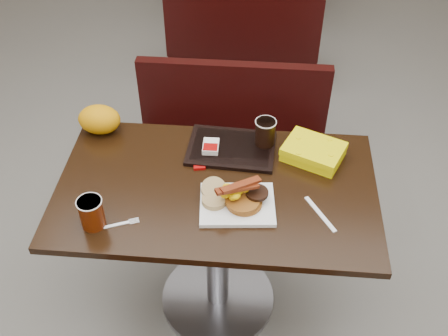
# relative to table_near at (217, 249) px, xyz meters

# --- Properties ---
(floor) EXTENTS (6.00, 7.00, 0.01)m
(floor) POSITION_rel_table_near_xyz_m (0.00, 0.00, -0.38)
(floor) COLOR slate
(floor) RESTS_ON ground
(table_near) EXTENTS (1.20, 0.70, 0.75)m
(table_near) POSITION_rel_table_near_xyz_m (0.00, 0.00, 0.00)
(table_near) COLOR black
(table_near) RESTS_ON floor
(bench_near_n) EXTENTS (1.00, 0.46, 0.72)m
(bench_near_n) POSITION_rel_table_near_xyz_m (0.00, 0.70, -0.02)
(bench_near_n) COLOR black
(bench_near_n) RESTS_ON floor
(bench_far_s) EXTENTS (1.00, 0.46, 0.72)m
(bench_far_s) POSITION_rel_table_near_xyz_m (0.00, 1.90, -0.02)
(bench_far_s) COLOR black
(bench_far_s) RESTS_ON floor
(platter) EXTENTS (0.29, 0.23, 0.02)m
(platter) POSITION_rel_table_near_xyz_m (0.08, -0.09, 0.38)
(platter) COLOR white
(platter) RESTS_ON table_near
(pancake_stack) EXTENTS (0.14, 0.14, 0.03)m
(pancake_stack) POSITION_rel_table_near_xyz_m (0.11, -0.10, 0.40)
(pancake_stack) COLOR brown
(pancake_stack) RESTS_ON platter
(sausage_patty) EXTENTS (0.09, 0.09, 0.01)m
(sausage_patty) POSITION_rel_table_near_xyz_m (0.15, -0.07, 0.42)
(sausage_patty) COLOR black
(sausage_patty) RESTS_ON pancake_stack
(scrambled_eggs) EXTENTS (0.10, 0.09, 0.05)m
(scrambled_eggs) POSITION_rel_table_near_xyz_m (0.07, -0.09, 0.44)
(scrambled_eggs) COLOR yellow
(scrambled_eggs) RESTS_ON pancake_stack
(bacon_strips) EXTENTS (0.18, 0.14, 0.01)m
(bacon_strips) POSITION_rel_table_near_xyz_m (0.08, -0.10, 0.47)
(bacon_strips) COLOR #430D04
(bacon_strips) RESTS_ON scrambled_eggs
(muffin_bottom) EXTENTS (0.12, 0.12, 0.02)m
(muffin_bottom) POSITION_rel_table_near_xyz_m (0.00, -0.10, 0.40)
(muffin_bottom) COLOR #A17D55
(muffin_bottom) RESTS_ON platter
(muffin_top) EXTENTS (0.11, 0.11, 0.05)m
(muffin_top) POSITION_rel_table_near_xyz_m (-0.01, -0.05, 0.41)
(muffin_top) COLOR #A17D55
(muffin_top) RESTS_ON platter
(coffee_cup_near) EXTENTS (0.09, 0.09, 0.12)m
(coffee_cup_near) POSITION_rel_table_near_xyz_m (-0.41, -0.23, 0.43)
(coffee_cup_near) COLOR #7E2904
(coffee_cup_near) RESTS_ON table_near
(fork) EXTENTS (0.12, 0.07, 0.00)m
(fork) POSITION_rel_table_near_xyz_m (-0.33, -0.22, 0.38)
(fork) COLOR white
(fork) RESTS_ON table_near
(knife) EXTENTS (0.11, 0.17, 0.00)m
(knife) POSITION_rel_table_near_xyz_m (0.38, -0.11, 0.38)
(knife) COLOR white
(knife) RESTS_ON table_near
(condiment_syrup) EXTENTS (0.04, 0.04, 0.01)m
(condiment_syrup) POSITION_rel_table_near_xyz_m (0.01, -0.00, 0.38)
(condiment_syrup) COLOR #C75408
(condiment_syrup) RESTS_ON table_near
(condiment_ketchup) EXTENTS (0.05, 0.04, 0.01)m
(condiment_ketchup) POSITION_rel_table_near_xyz_m (-0.08, 0.10, 0.38)
(condiment_ketchup) COLOR #8C0504
(condiment_ketchup) RESTS_ON table_near
(tray) EXTENTS (0.36, 0.26, 0.02)m
(tray) POSITION_rel_table_near_xyz_m (0.04, 0.21, 0.38)
(tray) COLOR black
(tray) RESTS_ON table_near
(hashbrown_sleeve_left) EXTENTS (0.06, 0.09, 0.02)m
(hashbrown_sleeve_left) POSITION_rel_table_near_xyz_m (-0.04, 0.19, 0.40)
(hashbrown_sleeve_left) COLOR silver
(hashbrown_sleeve_left) RESTS_ON tray
(coffee_cup_far) EXTENTS (0.10, 0.10, 0.11)m
(coffee_cup_far) POSITION_rel_table_near_xyz_m (0.17, 0.25, 0.45)
(coffee_cup_far) COLOR black
(coffee_cup_far) RESTS_ON tray
(clamshell) EXTENTS (0.27, 0.24, 0.06)m
(clamshell) POSITION_rel_table_near_xyz_m (0.36, 0.19, 0.41)
(clamshell) COLOR #EDDD03
(clamshell) RESTS_ON table_near
(paper_bag) EXTENTS (0.21, 0.18, 0.12)m
(paper_bag) POSITION_rel_table_near_xyz_m (-0.51, 0.29, 0.44)
(paper_bag) COLOR orange
(paper_bag) RESTS_ON table_near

